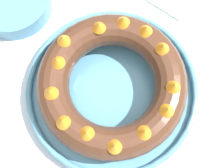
{
  "coord_description": "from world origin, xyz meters",
  "views": [
    {
      "loc": [
        -0.15,
        -0.07,
        1.39
      ],
      "look_at": [
        -0.03,
        0.03,
        0.82
      ],
      "focal_mm": 50.0,
      "sensor_mm": 36.0,
      "label": 1
    }
  ],
  "objects": [
    {
      "name": "ground_plane",
      "position": [
        0.0,
        0.0,
        0.0
      ],
      "size": [
        8.0,
        8.0,
        0.0
      ],
      "primitive_type": "plane",
      "color": "#4C4742"
    },
    {
      "name": "dining_table",
      "position": [
        0.0,
        0.0,
        0.68
      ],
      "size": [
        1.27,
        1.22,
        0.76
      ],
      "color": "silver",
      "rests_on": "ground_plane"
    },
    {
      "name": "serving_dish",
      "position": [
        -0.03,
        0.03,
        0.78
      ],
      "size": [
        0.35,
        0.35,
        0.03
      ],
      "color": "#518EB2",
      "rests_on": "dining_table"
    },
    {
      "name": "bundt_cake",
      "position": [
        -0.03,
        0.03,
        0.82
      ],
      "size": [
        0.29,
        0.29,
        0.08
      ],
      "color": "#4C2D1E",
      "rests_on": "serving_dish"
    },
    {
      "name": "side_bowl",
      "position": [
        -0.02,
        0.32,
        0.79
      ],
      "size": [
        0.17,
        0.17,
        0.04
      ],
      "primitive_type": "cylinder",
      "color": "#518EB2",
      "rests_on": "dining_table"
    }
  ]
}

